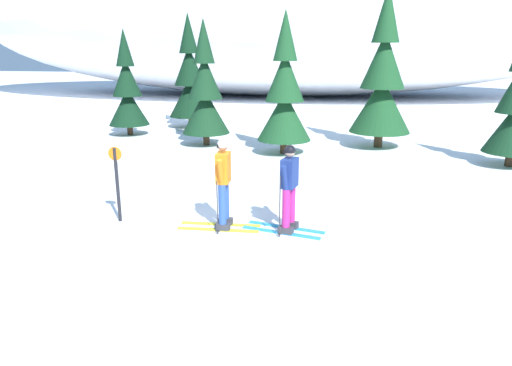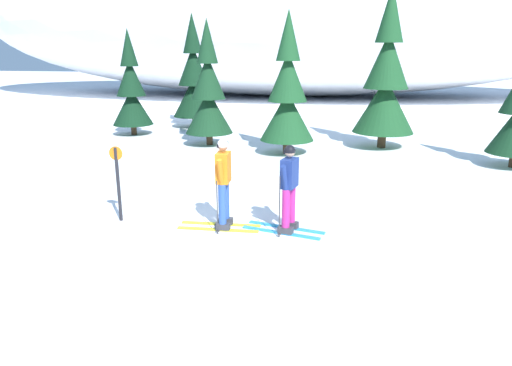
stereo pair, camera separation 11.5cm
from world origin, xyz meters
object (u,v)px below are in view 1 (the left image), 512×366
at_px(pine_tree_left, 190,81).
at_px(pine_tree_center_right, 285,95).
at_px(pine_tree_right, 382,82).
at_px(skier_orange_jacket, 223,183).
at_px(trail_marker_post, 117,180).
at_px(pine_tree_center_left, 205,94).
at_px(pine_tree_far_left, 127,92).
at_px(skier_navy_jacket, 289,187).

xyz_separation_m(pine_tree_left, pine_tree_center_right, (4.79, -4.82, -0.12)).
height_order(pine_tree_center_right, pine_tree_right, pine_tree_right).
bearing_deg(pine_tree_right, skier_orange_jacket, -112.00).
bearing_deg(skier_orange_jacket, pine_tree_center_right, 87.40).
bearing_deg(pine_tree_left, skier_orange_jacket, -69.42).
bearing_deg(pine_tree_left, trail_marker_post, -79.17).
bearing_deg(pine_tree_center_left, pine_tree_far_left, 158.06).
relative_size(pine_tree_right, trail_marker_post, 3.55).
relative_size(skier_navy_jacket, pine_tree_center_left, 0.38).
height_order(pine_tree_left, pine_tree_center_left, pine_tree_left).
bearing_deg(skier_navy_jacket, pine_tree_left, 115.82).
height_order(skier_navy_jacket, pine_tree_far_left, pine_tree_far_left).
bearing_deg(pine_tree_center_right, skier_navy_jacket, -82.35).
xyz_separation_m(pine_tree_left, pine_tree_center_left, (1.81, -3.87, -0.20)).
bearing_deg(pine_tree_far_left, trail_marker_post, -66.50).
distance_m(skier_orange_jacket, pine_tree_center_left, 8.51).
bearing_deg(pine_tree_far_left, pine_tree_center_left, -21.94).
bearing_deg(pine_tree_center_left, skier_orange_jacket, -71.70).
height_order(skier_navy_jacket, pine_tree_center_right, pine_tree_center_right).
relative_size(pine_tree_center_right, pine_tree_right, 0.84).
bearing_deg(skier_orange_jacket, pine_tree_center_left, 108.30).
bearing_deg(pine_tree_center_right, trail_marker_post, -109.56).
distance_m(pine_tree_right, trail_marker_post, 10.55).
relative_size(pine_tree_far_left, pine_tree_center_left, 0.94).
relative_size(skier_navy_jacket, pine_tree_center_right, 0.37).
bearing_deg(pine_tree_far_left, pine_tree_left, 52.11).
relative_size(pine_tree_center_left, pine_tree_center_right, 0.96).
distance_m(pine_tree_left, pine_tree_center_right, 6.79).
relative_size(pine_tree_left, pine_tree_right, 0.89).
distance_m(pine_tree_left, pine_tree_right, 8.60).
distance_m(skier_orange_jacket, pine_tree_right, 9.53).
relative_size(skier_orange_jacket, pine_tree_right, 0.32).
bearing_deg(pine_tree_left, skier_navy_jacket, -64.18).
xyz_separation_m(pine_tree_left, pine_tree_right, (8.00, -3.15, 0.25)).
xyz_separation_m(pine_tree_center_right, trail_marker_post, (-2.51, -7.08, -1.06)).
bearing_deg(trail_marker_post, pine_tree_right, 56.78).
height_order(pine_tree_far_left, trail_marker_post, pine_tree_far_left).
distance_m(pine_tree_far_left, pine_tree_center_left, 3.96).
xyz_separation_m(skier_navy_jacket, pine_tree_center_left, (-3.92, 7.98, 0.98)).
relative_size(pine_tree_far_left, pine_tree_left, 0.85).
height_order(pine_tree_center_left, trail_marker_post, pine_tree_center_left).
xyz_separation_m(skier_orange_jacket, pine_tree_left, (-4.47, 11.90, 1.13)).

